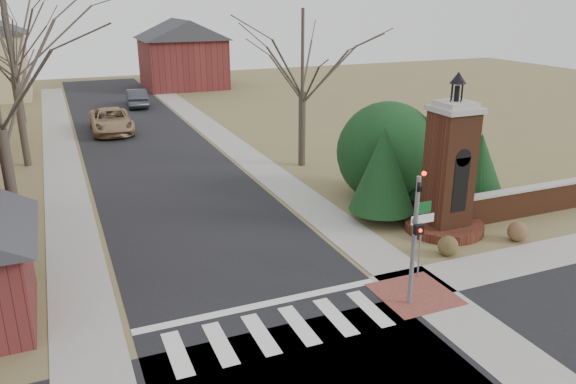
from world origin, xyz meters
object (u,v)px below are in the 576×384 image
pickup_truck (111,121)px  distant_car (137,98)px  sign_post (422,225)px  brick_gate_monument (448,181)px  traffic_signal_pole (416,228)px

pickup_truck → distant_car: (3.20, 9.48, -0.05)m
sign_post → pickup_truck: bearing=105.0°
brick_gate_monument → distant_car: size_ratio=1.36×
pickup_truck → distant_car: pickup_truck is taller
brick_gate_monument → pickup_truck: size_ratio=1.08×
sign_post → brick_gate_monument: size_ratio=0.42×
traffic_signal_pole → pickup_truck: bearing=101.8°
sign_post → brick_gate_monument: 4.55m
sign_post → pickup_truck: (-7.19, 26.76, -1.11)m
traffic_signal_pole → sign_post: bearing=47.6°
sign_post → traffic_signal_pole: bearing=-132.4°
traffic_signal_pole → brick_gate_monument: size_ratio=0.69×
distant_car → sign_post: bearing=100.8°
brick_gate_monument → pickup_truck: brick_gate_monument is taller
sign_post → brick_gate_monument: (3.41, 3.01, 0.22)m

